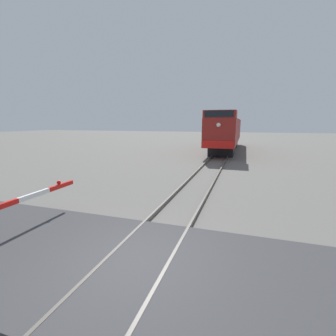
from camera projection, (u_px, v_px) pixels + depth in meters
name	position (u px, v px, depth m)	size (l,w,h in m)	color
ground_plane	(134.00, 269.00, 5.33)	(160.00, 160.00, 0.00)	#605E59
rail_track_left	(106.00, 261.00, 5.53)	(0.08, 80.00, 0.15)	#59544C
rail_track_right	(165.00, 273.00, 5.10)	(0.08, 80.00, 0.15)	#59544C
road_surface	(134.00, 267.00, 5.31)	(36.00, 4.46, 0.14)	#38383A
locomotive	(226.00, 132.00, 27.75)	(2.80, 17.27, 4.28)	black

